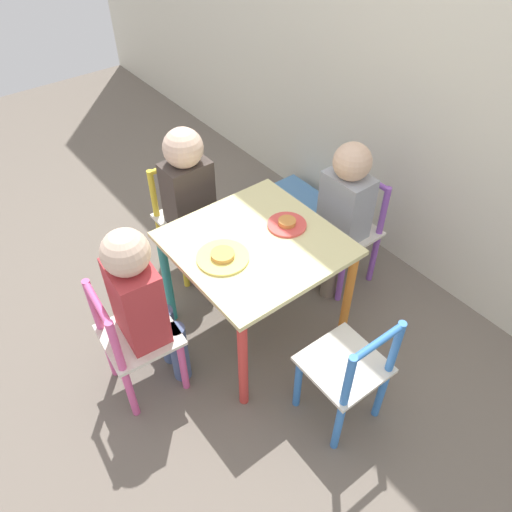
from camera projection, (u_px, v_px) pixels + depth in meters
The scene contains 12 objects.
ground_plane at pixel (256, 326), 2.20m from camera, with size 6.00×6.00×0.00m, color #6B6056.
kids_table at pixel (256, 256), 1.92m from camera, with size 0.59×0.59×0.49m.
chair_purple at pixel (348, 233), 2.26m from camera, with size 0.26×0.26×0.53m.
chair_pink at pixel (135, 341), 1.81m from camera, with size 0.28×0.28×0.53m.
chair_yellow at pixel (187, 220), 2.33m from camera, with size 0.26×0.26×0.53m.
chair_blue at pixel (348, 373), 1.71m from camera, with size 0.26×0.26×0.53m.
child_back at pixel (343, 207), 2.11m from camera, with size 0.20×0.21×0.73m.
child_front at pixel (142, 299), 1.71m from camera, with size 0.21×0.22×0.76m.
child_left at pixel (190, 192), 2.16m from camera, with size 0.22×0.20×0.75m.
plate_back at pixel (287, 224), 1.93m from camera, with size 0.15×0.15×0.03m.
plate_front at pixel (223, 257), 1.79m from camera, with size 0.19×0.19×0.03m.
storage_bin at pixel (295, 206), 2.74m from camera, with size 0.35×0.27×0.12m.
Camera 1 is at (1.11, -0.86, 1.73)m, focal length 35.00 mm.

